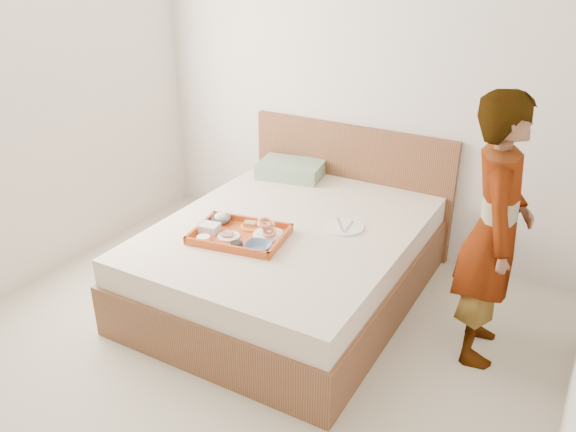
% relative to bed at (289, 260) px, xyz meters
% --- Properties ---
extents(ground, '(3.50, 4.00, 0.01)m').
position_rel_bed_xyz_m(ground, '(0.05, -1.00, -0.27)').
color(ground, '#BAB49D').
rests_on(ground, ground).
extents(wall_back, '(3.50, 0.01, 2.60)m').
position_rel_bed_xyz_m(wall_back, '(0.05, 1.00, 1.04)').
color(wall_back, silver).
rests_on(wall_back, ground).
extents(bed, '(1.65, 2.00, 0.53)m').
position_rel_bed_xyz_m(bed, '(0.00, 0.00, 0.00)').
color(bed, brown).
rests_on(bed, ground).
extents(headboard, '(1.65, 0.06, 0.95)m').
position_rel_bed_xyz_m(headboard, '(0.00, 0.97, 0.21)').
color(headboard, brown).
rests_on(headboard, ground).
extents(pillow, '(0.54, 0.42, 0.12)m').
position_rel_bed_xyz_m(pillow, '(-0.42, 0.76, 0.32)').
color(pillow, gray).
rests_on(pillow, bed).
extents(tray, '(0.63, 0.50, 0.05)m').
position_rel_bed_xyz_m(tray, '(-0.18, -0.31, 0.29)').
color(tray, '#C55823').
rests_on(tray, bed).
extents(prawn_plate, '(0.23, 0.23, 0.01)m').
position_rel_bed_xyz_m(prawn_plate, '(-0.02, -0.22, 0.29)').
color(prawn_plate, white).
rests_on(prawn_plate, tray).
extents(navy_bowl_big, '(0.19, 0.19, 0.04)m').
position_rel_bed_xyz_m(navy_bowl_big, '(0.02, -0.41, 0.30)').
color(navy_bowl_big, '#182845').
rests_on(navy_bowl_big, tray).
extents(sauce_dish, '(0.10, 0.10, 0.03)m').
position_rel_bed_xyz_m(sauce_dish, '(-0.11, -0.45, 0.30)').
color(sauce_dish, black).
rests_on(sauce_dish, tray).
extents(meat_plate, '(0.16, 0.16, 0.01)m').
position_rel_bed_xyz_m(meat_plate, '(-0.23, -0.36, 0.29)').
color(meat_plate, white).
rests_on(meat_plate, tray).
extents(bread_plate, '(0.16, 0.16, 0.01)m').
position_rel_bed_xyz_m(bread_plate, '(-0.18, -0.18, 0.29)').
color(bread_plate, orange).
rests_on(bread_plate, tray).
extents(salad_bowl, '(0.14, 0.14, 0.04)m').
position_rel_bed_xyz_m(salad_bowl, '(-0.39, -0.21, 0.30)').
color(salad_bowl, '#182845').
rests_on(salad_bowl, tray).
extents(plastic_tub, '(0.13, 0.12, 0.05)m').
position_rel_bed_xyz_m(plastic_tub, '(-0.38, -0.36, 0.31)').
color(plastic_tub, silver).
rests_on(plastic_tub, tray).
extents(cheese_round, '(0.10, 0.10, 0.03)m').
position_rel_bed_xyz_m(cheese_round, '(-0.34, -0.48, 0.30)').
color(cheese_round, white).
rests_on(cheese_round, tray).
extents(dinner_plate, '(0.32, 0.32, 0.01)m').
position_rel_bed_xyz_m(dinner_plate, '(0.33, 0.15, 0.27)').
color(dinner_plate, white).
rests_on(dinner_plate, bed).
extents(person, '(0.48, 0.64, 1.57)m').
position_rel_bed_xyz_m(person, '(1.27, 0.04, 0.52)').
color(person, silver).
rests_on(person, ground).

